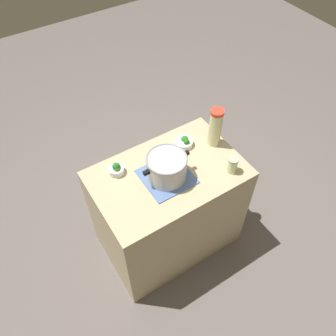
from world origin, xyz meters
name	(u,v)px	position (x,y,z in m)	size (l,w,h in m)	color
ground_plane	(168,238)	(0.00, 0.00, 0.00)	(8.00, 8.00, 0.00)	#685F5C
counter_slab	(168,210)	(0.00, 0.00, 0.43)	(1.00, 0.65, 0.87)	tan
dish_cloth	(167,177)	(0.03, 0.02, 0.87)	(0.31, 0.31, 0.01)	#5775AC
cooking_pot	(167,167)	(0.03, 0.02, 0.96)	(0.33, 0.26, 0.18)	#B7B7BC
lemonade_pitcher	(215,127)	(-0.42, -0.06, 1.01)	(0.09, 0.09, 0.29)	beige
mason_jar	(232,165)	(-0.36, 0.21, 0.92)	(0.07, 0.07, 0.12)	beige
broccoli_bowl_front	(116,169)	(0.28, -0.18, 0.90)	(0.10, 0.10, 0.09)	silver
broccoli_bowl_center	(184,142)	(-0.23, -0.16, 0.89)	(0.13, 0.13, 0.07)	silver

